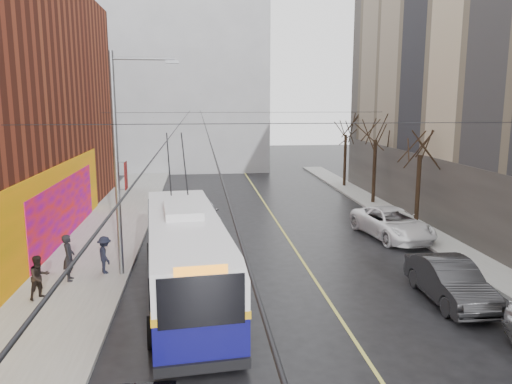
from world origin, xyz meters
TOP-DOWN VIEW (x-y plane):
  - sidewalk_left at (-8.00, 12.00)m, footprint 4.00×60.00m
  - sidewalk_right at (9.00, 12.00)m, footprint 2.00×60.00m
  - lane_line at (1.50, 14.00)m, footprint 0.12×50.00m
  - building_far at (-6.00, 44.99)m, footprint 20.50×12.10m
  - streetlight_pole at (-6.14, 10.00)m, footprint 2.65×0.60m
  - catenary_wires at (-2.54, 14.77)m, footprint 18.00×60.00m
  - tree_near at (9.00, 16.00)m, footprint 3.20×3.20m
  - tree_mid at (9.00, 23.00)m, footprint 3.20×3.20m
  - tree_far at (9.00, 30.00)m, footprint 3.20×3.20m
  - pigeons_flying at (-2.84, 10.11)m, footprint 4.60×3.10m
  - trolleybus at (-3.62, 7.74)m, footprint 3.66×12.09m
  - parked_car_b at (5.80, 6.08)m, footprint 1.74×4.67m
  - parked_car_c at (7.00, 14.52)m, footprint 3.33×5.83m
  - following_car at (-3.00, 18.27)m, footprint 2.49×4.85m
  - pedestrian_a at (-8.21, 9.43)m, footprint 0.55×0.74m
  - pedestrian_b at (-8.79, 7.64)m, footprint 0.97×0.98m
  - pedestrian_c at (-6.97, 10.14)m, footprint 0.93×1.14m

SIDE VIEW (x-z plane):
  - lane_line at x=1.50m, z-range 0.00..0.01m
  - sidewalk_left at x=-8.00m, z-range 0.00..0.15m
  - sidewalk_right at x=9.00m, z-range 0.00..0.15m
  - parked_car_b at x=5.80m, z-range 0.00..1.52m
  - parked_car_c at x=7.00m, z-range 0.00..1.53m
  - following_car at x=-3.00m, z-range 0.00..1.58m
  - pedestrian_c at x=-6.97m, z-range 0.15..1.69m
  - pedestrian_b at x=-8.79m, z-range 0.15..1.74m
  - pedestrian_a at x=-8.21m, z-range 0.15..2.00m
  - trolleybus at x=-3.62m, z-range -1.26..4.40m
  - streetlight_pole at x=-6.14m, z-range 0.35..9.35m
  - tree_near at x=9.00m, z-range 1.78..8.18m
  - tree_far at x=9.00m, z-range 1.86..8.43m
  - tree_mid at x=9.00m, z-range 1.91..8.59m
  - catenary_wires at x=-2.54m, z-range 6.13..6.36m
  - pigeons_flying at x=-2.84m, z-range 6.44..8.15m
  - building_far at x=-6.00m, z-range 0.02..18.02m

